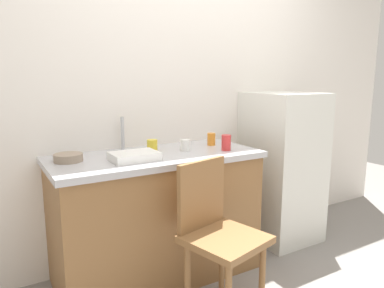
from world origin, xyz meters
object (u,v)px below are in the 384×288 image
at_px(cup_yellow, 152,145).
at_px(chair, 217,231).
at_px(refrigerator, 282,167).
at_px(cup_red, 226,143).
at_px(cup_white, 185,145).
at_px(cup_orange, 211,139).
at_px(dish_tray, 134,156).
at_px(terracotta_bowl, 68,158).

bearing_deg(cup_yellow, chair, -81.69).
bearing_deg(refrigerator, chair, -151.53).
xyz_separation_m(cup_yellow, cup_red, (0.44, -0.25, 0.02)).
bearing_deg(refrigerator, cup_yellow, 175.61).
bearing_deg(cup_white, cup_red, -26.89).
height_order(refrigerator, chair, refrigerator).
distance_m(chair, cup_orange, 0.82).
bearing_deg(chair, cup_yellow, 84.15).
relative_size(cup_yellow, cup_orange, 0.84).
xyz_separation_m(refrigerator, cup_yellow, (-1.14, 0.09, 0.28)).
relative_size(dish_tray, terracotta_bowl, 1.65).
bearing_deg(cup_orange, dish_tray, -165.59).
bearing_deg(cup_yellow, dish_tray, -135.35).
xyz_separation_m(dish_tray, terracotta_bowl, (-0.35, 0.17, -0.00)).
bearing_deg(cup_yellow, cup_orange, -4.77).
relative_size(dish_tray, cup_yellow, 3.67).
bearing_deg(dish_tray, terracotta_bowl, 153.93).
xyz_separation_m(terracotta_bowl, cup_orange, (1.03, 0.00, 0.02)).
distance_m(refrigerator, cup_orange, 0.74).
height_order(dish_tray, cup_white, cup_white).
height_order(chair, cup_red, cup_red).
height_order(chair, cup_orange, cup_orange).
height_order(refrigerator, cup_yellow, refrigerator).
bearing_deg(refrigerator, dish_tray, -174.76).
bearing_deg(cup_white, dish_tray, -167.37).
bearing_deg(cup_red, cup_yellow, 150.80).
bearing_deg(cup_orange, cup_yellow, 175.23).
bearing_deg(dish_tray, cup_orange, 14.41).
distance_m(chair, cup_white, 0.67).
bearing_deg(dish_tray, cup_red, -3.14).
relative_size(refrigerator, dish_tray, 4.41).
height_order(dish_tray, cup_orange, cup_orange).
bearing_deg(cup_yellow, cup_red, -29.20).
xyz_separation_m(chair, cup_yellow, (-0.10, 0.65, 0.40)).
bearing_deg(refrigerator, cup_orange, 175.87).
distance_m(cup_yellow, cup_orange, 0.46).
bearing_deg(cup_orange, cup_white, -162.95).
bearing_deg(cup_orange, cup_red, -94.62).
xyz_separation_m(dish_tray, cup_yellow, (0.21, 0.21, 0.01)).
height_order(refrigerator, cup_orange, refrigerator).
distance_m(dish_tray, cup_red, 0.66).
relative_size(refrigerator, cup_red, 11.49).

